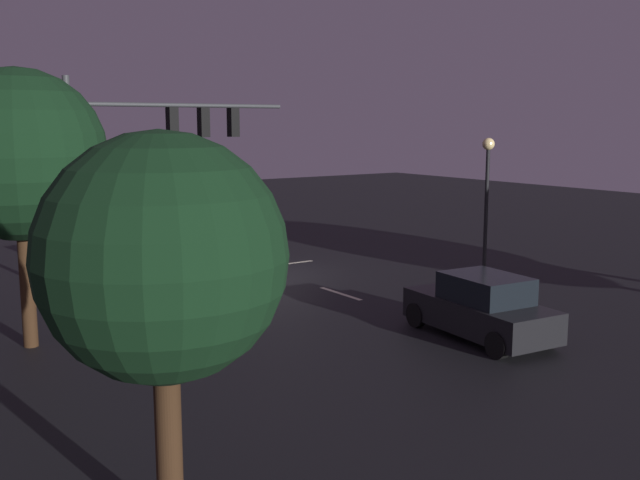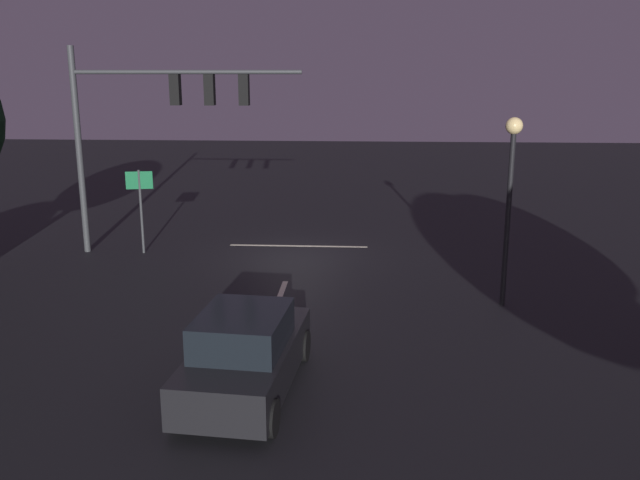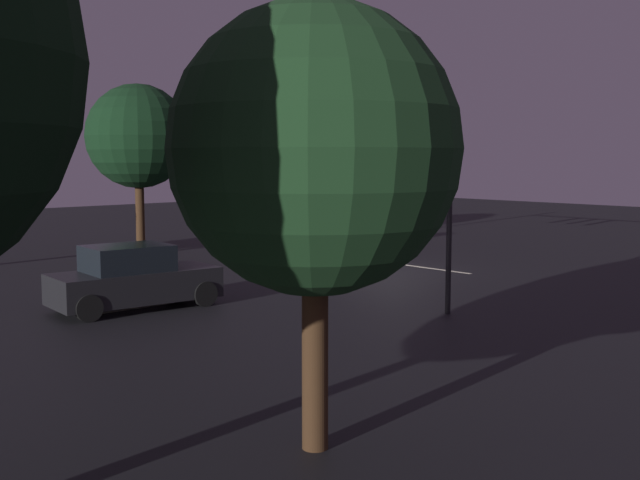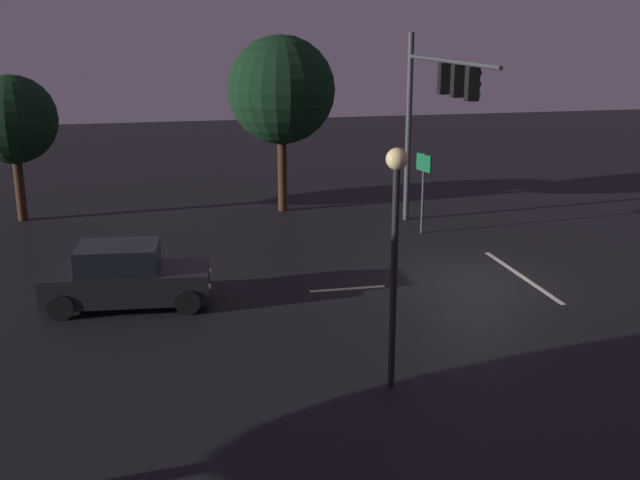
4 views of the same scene
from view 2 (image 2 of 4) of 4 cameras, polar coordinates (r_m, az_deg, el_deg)
ground_plane at (r=23.10m, az=-2.15°, el=-1.37°), size 80.00×80.00×0.00m
traffic_signal_assembly at (r=23.41m, az=-13.74°, el=10.61°), size 7.74×0.47×6.99m
lane_dash_far at (r=19.29m, az=-3.31°, el=-4.50°), size 0.16×2.20×0.01m
lane_dash_mid at (r=13.79m, az=-6.31°, el=-12.40°), size 0.16×2.20×0.01m
stop_bar at (r=24.42m, az=-1.83°, el=-0.50°), size 5.00×0.16×0.01m
car_approaching at (r=13.34m, az=-6.33°, el=-9.60°), size 2.25×4.49×1.70m
street_lamp_left_kerb at (r=18.15m, az=15.88°, el=5.25°), size 0.44×0.44×5.03m
route_sign at (r=23.84m, az=-15.02°, el=3.82°), size 0.89×0.26×2.91m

